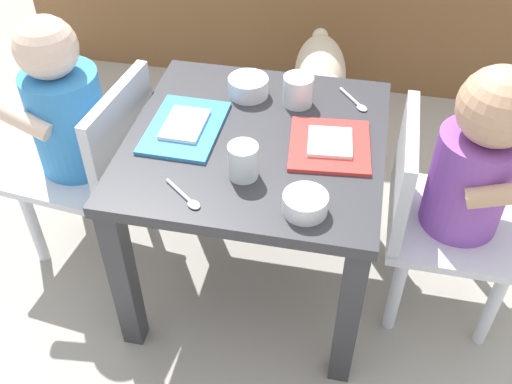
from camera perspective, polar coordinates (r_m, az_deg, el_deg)
ground_plane at (r=1.50m, az=-0.00°, el=-7.77°), size 7.00×7.00×0.00m
dining_table at (r=1.26m, az=-0.00°, el=2.34°), size 0.52×0.52×0.42m
seated_child_left at (r=1.38m, az=-17.07°, el=6.51°), size 0.31×0.31×0.62m
seated_child_right at (r=1.24m, az=19.45°, el=1.77°), size 0.28×0.28×0.62m
dog at (r=1.79m, az=6.15°, el=10.64°), size 0.19×0.45×0.33m
food_tray_left at (r=1.23m, az=-6.82°, el=6.16°), size 0.15×0.21×0.02m
food_tray_right at (r=1.19m, az=7.04°, el=4.47°), size 0.17×0.18×0.02m
water_cup_left at (r=1.10m, az=-1.22°, el=2.79°), size 0.06×0.06×0.07m
water_cup_right at (r=1.29m, az=4.02°, el=9.48°), size 0.06×0.06×0.07m
cereal_bowl_right_side at (r=1.04m, az=4.72°, el=-1.04°), size 0.08×0.08×0.04m
veggie_bowl_near at (r=1.32m, az=-0.74°, el=10.08°), size 0.09×0.09×0.04m
spoon_by_left_tray at (r=1.07m, az=-6.71°, el=-0.50°), size 0.09×0.07×0.01m
spoon_by_right_tray at (r=1.32m, az=9.48°, el=8.46°), size 0.07×0.09×0.01m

